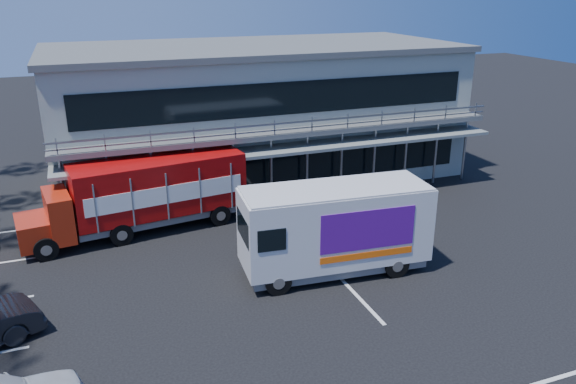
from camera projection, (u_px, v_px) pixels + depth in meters
name	position (u px, v px, depth m)	size (l,w,h in m)	color
ground	(305.00, 306.00, 19.28)	(120.00, 120.00, 0.00)	black
building	(255.00, 110.00, 32.12)	(22.40, 12.00, 7.30)	#9AA093
red_truck	(145.00, 193.00, 24.66)	(9.87, 3.55, 3.25)	#A8220D
white_van	(335.00, 228.00, 21.02)	(7.18, 2.94, 3.43)	silver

